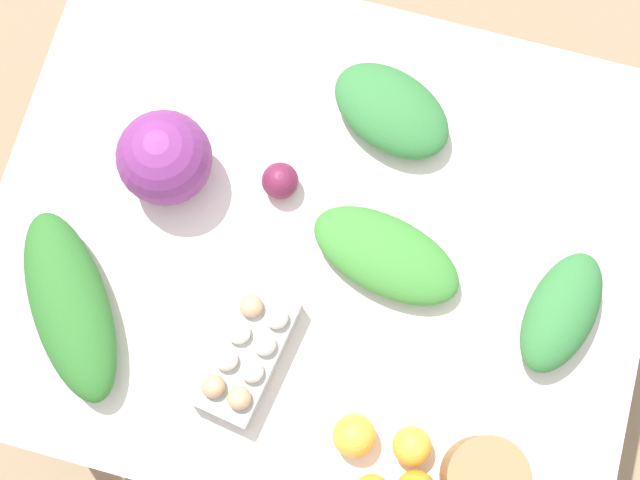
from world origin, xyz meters
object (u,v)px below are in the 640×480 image
at_px(cabbage_purple, 164,158).
at_px(egg_carton, 246,353).
at_px(greens_bunch_dandelion, 391,111).
at_px(beet_root, 280,181).
at_px(greens_bunch_scallion, 561,312).
at_px(paper_bag, 485,478).
at_px(greens_bunch_beet_tops, 70,306).
at_px(greens_bunch_chard, 386,255).
at_px(orange_2, 412,446).
at_px(orange_1, 354,436).

distance_m(cabbage_purple, egg_carton, 0.40).
bearing_deg(greens_bunch_dandelion, beet_root, -131.81).
relative_size(greens_bunch_scallion, greens_bunch_dandelion, 0.98).
bearing_deg(greens_bunch_scallion, greens_bunch_dandelion, 142.82).
relative_size(cabbage_purple, paper_bag, 1.23).
height_order(greens_bunch_dandelion, beet_root, greens_bunch_dandelion).
distance_m(paper_bag, beet_root, 0.67).
bearing_deg(greens_bunch_beet_tops, greens_bunch_scallion, 14.37).
height_order(egg_carton, beet_root, egg_carton).
bearing_deg(greens_bunch_scallion, cabbage_purple, 174.02).
height_order(paper_bag, greens_bunch_chard, paper_bag).
height_order(cabbage_purple, greens_bunch_chard, cabbage_purple).
height_order(egg_carton, greens_bunch_chard, egg_carton).
height_order(paper_bag, orange_2, paper_bag).
bearing_deg(egg_carton, greens_bunch_beet_tops, 99.40).
bearing_deg(cabbage_purple, beet_root, 7.57).
xyz_separation_m(cabbage_purple, greens_bunch_beet_tops, (-0.09, -0.31, -0.04)).
height_order(greens_bunch_chard, orange_2, greens_bunch_chard).
relative_size(beet_root, orange_1, 0.91).
xyz_separation_m(cabbage_purple, beet_root, (0.22, 0.03, -0.05)).
xyz_separation_m(paper_bag, orange_1, (-0.24, 0.01, -0.01)).
bearing_deg(beet_root, greens_bunch_scallion, -10.97).
bearing_deg(orange_2, beet_root, 131.10).
bearing_deg(greens_bunch_scallion, egg_carton, -157.50).
relative_size(greens_bunch_chard, orange_1, 3.77).
bearing_deg(greens_bunch_scallion, orange_2, -124.22).
height_order(cabbage_purple, orange_2, cabbage_purple).
distance_m(greens_bunch_chard, orange_2, 0.36).
bearing_deg(orange_1, greens_bunch_scallion, 45.26).
relative_size(paper_bag, greens_bunch_chard, 0.49).
bearing_deg(egg_carton, greens_bunch_scallion, -58.33).
relative_size(greens_bunch_scallion, beet_root, 3.41).
xyz_separation_m(cabbage_purple, paper_bag, (0.72, -0.41, -0.04)).
bearing_deg(paper_bag, egg_carton, 167.76).
bearing_deg(orange_1, egg_carton, 158.17).
distance_m(egg_carton, greens_bunch_beet_tops, 0.34).
bearing_deg(paper_bag, cabbage_purple, 150.22).
bearing_deg(orange_2, greens_bunch_beet_tops, 173.18).
distance_m(egg_carton, greens_bunch_chard, 0.32).
bearing_deg(greens_bunch_chard, greens_bunch_beet_tops, -155.41).
bearing_deg(greens_bunch_beet_tops, orange_2, -6.82).
height_order(egg_carton, paper_bag, paper_bag).
xyz_separation_m(cabbage_purple, greens_bunch_chard, (0.45, -0.06, -0.05)).
bearing_deg(greens_bunch_chard, beet_root, 159.12).
xyz_separation_m(greens_bunch_scallion, beet_root, (-0.58, 0.11, -0.01)).
distance_m(cabbage_purple, greens_bunch_chard, 0.46).
bearing_deg(orange_2, cabbage_purple, 146.12).
bearing_deg(orange_1, orange_2, 5.36).
relative_size(greens_bunch_dandelion, orange_1, 3.18).
distance_m(cabbage_purple, beet_root, 0.23).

